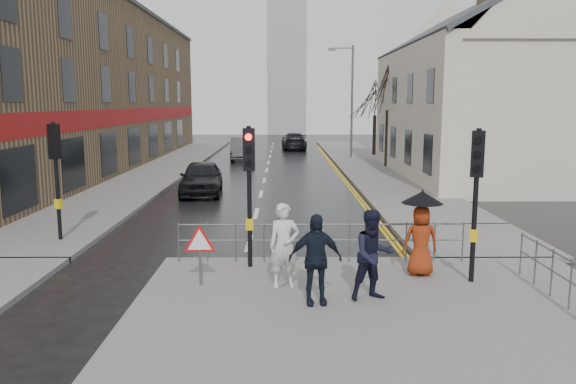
{
  "coord_description": "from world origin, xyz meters",
  "views": [
    {
      "loc": [
        1.0,
        -13.01,
        4.08
      ],
      "look_at": [
        1.16,
        4.29,
        1.32
      ],
      "focal_mm": 35.0,
      "sensor_mm": 36.0,
      "label": 1
    }
  ],
  "objects_px": {
    "car_parked": "(201,178)",
    "car_mid": "(243,149)",
    "pedestrian_with_umbrella": "(421,229)",
    "pedestrian_b": "(373,255)",
    "pedestrian_a": "(284,245)",
    "pedestrian_d": "(315,259)"
  },
  "relations": [
    {
      "from": "pedestrian_b",
      "to": "car_parked",
      "type": "bearing_deg",
      "value": 95.89
    },
    {
      "from": "car_mid",
      "to": "pedestrian_with_umbrella",
      "type": "bearing_deg",
      "value": -81.08
    },
    {
      "from": "pedestrian_a",
      "to": "pedestrian_b",
      "type": "relative_size",
      "value": 0.99
    },
    {
      "from": "pedestrian_a",
      "to": "pedestrian_with_umbrella",
      "type": "relative_size",
      "value": 0.93
    },
    {
      "from": "car_parked",
      "to": "car_mid",
      "type": "bearing_deg",
      "value": 83.58
    },
    {
      "from": "pedestrian_b",
      "to": "car_mid",
      "type": "relative_size",
      "value": 0.38
    },
    {
      "from": "pedestrian_d",
      "to": "pedestrian_with_umbrella",
      "type": "bearing_deg",
      "value": 29.52
    },
    {
      "from": "pedestrian_b",
      "to": "car_mid",
      "type": "height_order",
      "value": "pedestrian_b"
    },
    {
      "from": "pedestrian_a",
      "to": "pedestrian_d",
      "type": "relative_size",
      "value": 1.01
    },
    {
      "from": "pedestrian_a",
      "to": "car_mid",
      "type": "distance_m",
      "value": 28.79
    },
    {
      "from": "pedestrian_with_umbrella",
      "to": "car_parked",
      "type": "distance_m",
      "value": 14.27
    },
    {
      "from": "car_mid",
      "to": "pedestrian_d",
      "type": "bearing_deg",
      "value": -86.58
    },
    {
      "from": "pedestrian_with_umbrella",
      "to": "car_mid",
      "type": "distance_m",
      "value": 28.51
    },
    {
      "from": "pedestrian_with_umbrella",
      "to": "car_parked",
      "type": "bearing_deg",
      "value": 118.61
    },
    {
      "from": "car_mid",
      "to": "car_parked",
      "type": "bearing_deg",
      "value": -96.22
    },
    {
      "from": "pedestrian_with_umbrella",
      "to": "car_mid",
      "type": "relative_size",
      "value": 0.4
    },
    {
      "from": "pedestrian_b",
      "to": "pedestrian_with_umbrella",
      "type": "xyz_separation_m",
      "value": [
        1.35,
        1.61,
        0.17
      ]
    },
    {
      "from": "car_parked",
      "to": "pedestrian_a",
      "type": "bearing_deg",
      "value": -78.08
    },
    {
      "from": "pedestrian_a",
      "to": "car_mid",
      "type": "xyz_separation_m",
      "value": [
        -2.93,
        28.64,
        -0.25
      ]
    },
    {
      "from": "pedestrian_b",
      "to": "car_parked",
      "type": "xyz_separation_m",
      "value": [
        -5.48,
        14.13,
        -0.31
      ]
    },
    {
      "from": "pedestrian_d",
      "to": "car_parked",
      "type": "bearing_deg",
      "value": 100.09
    },
    {
      "from": "pedestrian_a",
      "to": "pedestrian_d",
      "type": "xyz_separation_m",
      "value": [
        0.61,
        -1.05,
        -0.01
      ]
    }
  ]
}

